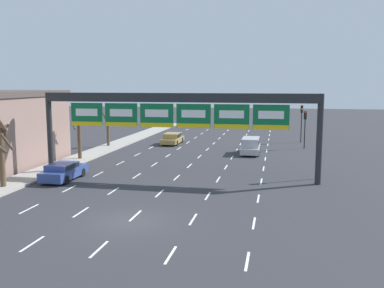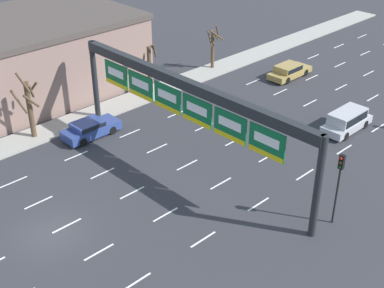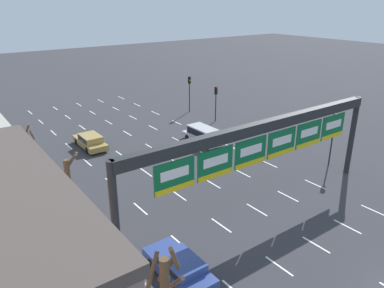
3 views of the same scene
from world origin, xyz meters
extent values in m
plane|color=#333338|center=(0.00, 0.00, 0.00)|extent=(220.00, 220.00, 0.00)
cube|color=white|center=(-6.60, 1.00, 0.01)|extent=(0.12, 2.00, 0.01)
cube|color=white|center=(-6.60, 6.00, 0.01)|extent=(0.12, 2.00, 0.01)
cube|color=white|center=(-6.60, 11.00, 0.01)|extent=(0.12, 2.00, 0.01)
cube|color=white|center=(-6.60, 16.00, 0.01)|extent=(0.12, 2.00, 0.01)
cube|color=white|center=(-6.60, 21.00, 0.01)|extent=(0.12, 2.00, 0.01)
cube|color=white|center=(-6.60, 26.00, 0.01)|extent=(0.12, 2.00, 0.01)
cube|color=white|center=(-6.60, 31.00, 0.01)|extent=(0.12, 2.00, 0.01)
cube|color=white|center=(-6.60, 36.00, 0.01)|extent=(0.12, 2.00, 0.01)
cube|color=white|center=(-6.60, 41.00, 0.01)|extent=(0.12, 2.00, 0.01)
cube|color=white|center=(-6.60, 46.00, 0.01)|extent=(0.12, 2.00, 0.01)
cube|color=white|center=(-3.30, 1.00, 0.01)|extent=(0.12, 2.00, 0.01)
cube|color=white|center=(-3.30, 6.00, 0.01)|extent=(0.12, 2.00, 0.01)
cube|color=white|center=(-3.30, 11.00, 0.01)|extent=(0.12, 2.00, 0.01)
cube|color=white|center=(-3.30, 16.00, 0.01)|extent=(0.12, 2.00, 0.01)
cube|color=white|center=(-3.30, 21.00, 0.01)|extent=(0.12, 2.00, 0.01)
cube|color=white|center=(-3.30, 26.00, 0.01)|extent=(0.12, 2.00, 0.01)
cube|color=white|center=(-3.30, 31.00, 0.01)|extent=(0.12, 2.00, 0.01)
cube|color=white|center=(-3.30, 36.00, 0.01)|extent=(0.12, 2.00, 0.01)
cube|color=white|center=(-3.30, 41.00, 0.01)|extent=(0.12, 2.00, 0.01)
cube|color=white|center=(0.00, 1.00, 0.01)|extent=(0.12, 2.00, 0.01)
cube|color=white|center=(0.00, 6.00, 0.01)|extent=(0.12, 2.00, 0.01)
cube|color=white|center=(0.00, 11.00, 0.01)|extent=(0.12, 2.00, 0.01)
cube|color=white|center=(0.00, 16.00, 0.01)|extent=(0.12, 2.00, 0.01)
cube|color=white|center=(0.00, 21.00, 0.01)|extent=(0.12, 2.00, 0.01)
cube|color=white|center=(0.00, 26.00, 0.01)|extent=(0.12, 2.00, 0.01)
cube|color=white|center=(0.00, 31.00, 0.01)|extent=(0.12, 2.00, 0.01)
cube|color=white|center=(0.00, 36.00, 0.01)|extent=(0.12, 2.00, 0.01)
cube|color=white|center=(3.30, 1.00, 0.01)|extent=(0.12, 2.00, 0.01)
cube|color=white|center=(3.30, 6.00, 0.01)|extent=(0.12, 2.00, 0.01)
cube|color=white|center=(3.30, 11.00, 0.01)|extent=(0.12, 2.00, 0.01)
cube|color=white|center=(3.30, 16.00, 0.01)|extent=(0.12, 2.00, 0.01)
cube|color=white|center=(3.30, 21.00, 0.01)|extent=(0.12, 2.00, 0.01)
cube|color=white|center=(3.30, 26.00, 0.01)|extent=(0.12, 2.00, 0.01)
cube|color=white|center=(3.30, 31.00, 0.01)|extent=(0.12, 2.00, 0.01)
cube|color=white|center=(6.60, 1.00, 0.01)|extent=(0.12, 2.00, 0.01)
cube|color=white|center=(6.60, 6.00, 0.01)|extent=(0.12, 2.00, 0.01)
cube|color=white|center=(6.60, 11.00, 0.01)|extent=(0.12, 2.00, 0.01)
cube|color=white|center=(6.60, 16.00, 0.01)|extent=(0.12, 2.00, 0.01)
cube|color=white|center=(6.60, 21.00, 0.01)|extent=(0.12, 2.00, 0.01)
cube|color=white|center=(6.60, 26.00, 0.01)|extent=(0.12, 2.00, 0.01)
cylinder|color=#232628|center=(-10.70, 10.89, 3.32)|extent=(0.45, 0.45, 6.64)
cylinder|color=#232628|center=(10.70, 10.89, 3.32)|extent=(0.45, 0.45, 6.64)
cube|color=#232628|center=(0.00, 10.89, 6.29)|extent=(21.40, 0.60, 0.70)
cube|color=#0C6033|center=(-7.21, 10.55, 4.93)|extent=(2.63, 0.08, 1.81)
cube|color=white|center=(-7.21, 10.50, 5.09)|extent=(1.84, 0.02, 0.58)
cube|color=yellow|center=(-7.21, 10.50, 4.19)|extent=(2.58, 0.02, 0.33)
cube|color=#0C6033|center=(-4.32, 10.55, 4.93)|extent=(2.63, 0.08, 1.81)
cube|color=white|center=(-4.32, 10.50, 5.09)|extent=(1.84, 0.02, 0.58)
cube|color=yellow|center=(-4.32, 10.50, 4.19)|extent=(2.58, 0.02, 0.33)
cube|color=#0C6033|center=(-1.44, 10.55, 4.93)|extent=(2.63, 0.08, 1.81)
cube|color=white|center=(-1.44, 10.50, 5.09)|extent=(1.84, 0.02, 0.58)
cube|color=yellow|center=(-1.44, 10.50, 4.19)|extent=(2.58, 0.02, 0.33)
cube|color=#0C6033|center=(1.44, 10.55, 4.93)|extent=(2.63, 0.08, 1.81)
cube|color=white|center=(1.44, 10.50, 5.09)|extent=(1.84, 0.02, 0.58)
cube|color=yellow|center=(1.44, 10.50, 4.19)|extent=(2.58, 0.02, 0.33)
cube|color=#0C6033|center=(4.32, 10.55, 4.93)|extent=(2.63, 0.08, 1.81)
cube|color=white|center=(4.32, 10.50, 5.09)|extent=(1.84, 0.02, 0.58)
cube|color=yellow|center=(4.32, 10.50, 4.19)|extent=(2.58, 0.02, 0.33)
cube|color=#0C6033|center=(7.21, 10.55, 4.93)|extent=(2.63, 0.08, 1.81)
cube|color=white|center=(7.21, 10.50, 5.09)|extent=(1.84, 0.02, 0.58)
cube|color=yellow|center=(7.21, 10.50, 4.19)|extent=(2.58, 0.02, 0.33)
cube|color=gray|center=(-19.53, 11.14, 3.10)|extent=(12.86, 15.74, 6.21)
cube|color=#4C423D|center=(-19.53, 11.14, 6.46)|extent=(13.12, 16.05, 0.50)
cube|color=#B7B7BC|center=(4.97, 23.80, 0.51)|extent=(1.86, 4.79, 0.61)
cube|color=#B7B7BC|center=(4.97, 23.75, 1.26)|extent=(1.71, 3.35, 0.89)
cube|color=black|center=(4.97, 23.75, 1.26)|extent=(1.75, 3.08, 0.64)
cylinder|color=black|center=(4.13, 25.24, 0.33)|extent=(0.22, 0.66, 0.66)
cylinder|color=black|center=(5.81, 25.24, 0.33)|extent=(0.22, 0.66, 0.66)
cylinder|color=black|center=(4.13, 22.36, 0.33)|extent=(0.22, 0.66, 0.66)
cylinder|color=black|center=(5.81, 22.36, 0.33)|extent=(0.22, 0.66, 0.66)
cube|color=navy|center=(-8.33, 8.59, 0.55)|extent=(1.87, 4.59, 0.70)
cube|color=navy|center=(-8.33, 8.32, 1.12)|extent=(1.72, 2.39, 0.44)
cube|color=black|center=(-8.33, 8.32, 1.12)|extent=(1.76, 2.20, 0.32)
cylinder|color=black|center=(-9.18, 9.97, 0.33)|extent=(0.22, 0.66, 0.66)
cylinder|color=black|center=(-7.49, 9.97, 0.33)|extent=(0.22, 0.66, 0.66)
cylinder|color=black|center=(-9.18, 7.22, 0.33)|extent=(0.22, 0.66, 0.66)
cylinder|color=black|center=(-7.49, 7.22, 0.33)|extent=(0.22, 0.66, 0.66)
cube|color=#A88947|center=(-4.91, 29.49, 0.48)|extent=(1.87, 4.88, 0.56)
cube|color=#A88947|center=(-4.91, 29.20, 1.06)|extent=(1.72, 2.54, 0.61)
cube|color=black|center=(-4.91, 29.20, 1.06)|extent=(1.76, 2.33, 0.44)
cylinder|color=black|center=(-5.76, 30.95, 0.33)|extent=(0.22, 0.66, 0.66)
cylinder|color=black|center=(-4.06, 30.95, 0.33)|extent=(0.22, 0.66, 0.66)
cylinder|color=black|center=(-5.76, 28.03, 0.33)|extent=(0.22, 0.66, 0.66)
cylinder|color=black|center=(-4.06, 28.03, 0.33)|extent=(0.22, 0.66, 0.66)
cylinder|color=black|center=(10.90, 12.77, 1.92)|extent=(0.12, 0.12, 3.84)
cube|color=black|center=(10.90, 12.77, 4.29)|extent=(0.30, 0.24, 0.90)
sphere|color=red|center=(10.90, 12.64, 4.59)|extent=(0.20, 0.20, 0.20)
sphere|color=#412F0C|center=(10.90, 12.64, 4.29)|extent=(0.20, 0.20, 0.20)
sphere|color=#0E3515|center=(10.90, 12.64, 3.99)|extent=(0.20, 0.20, 0.20)
cylinder|color=brown|center=(-11.23, 5.23, 2.42)|extent=(0.40, 0.40, 4.55)
cylinder|color=brown|center=(-11.00, 5.45, 3.93)|extent=(0.69, 0.70, 1.22)
cylinder|color=brown|center=(-11.12, 4.41, 3.37)|extent=(1.77, 0.41, 1.47)
cylinder|color=brown|center=(-10.71, 5.19, 3.32)|extent=(0.27, 1.19, 1.30)
cylinder|color=brown|center=(-11.54, 5.71, 3.79)|extent=(1.19, 0.85, 1.51)
cylinder|color=brown|center=(-10.96, 4.89, 4.80)|extent=(0.90, 0.78, 1.60)
cylinder|color=brown|center=(-11.08, 16.93, 2.39)|extent=(0.37, 0.37, 4.48)
cylinder|color=brown|center=(-10.69, 17.24, 4.27)|extent=(0.84, 0.99, 1.51)
cylinder|color=brown|center=(-11.46, 16.62, 3.43)|extent=(0.81, 0.95, 0.85)
cylinder|color=brown|center=(-10.67, 17.13, 4.44)|extent=(0.60, 0.99, 1.06)
cylinder|color=brown|center=(-11.74, 25.69, 2.08)|extent=(0.33, 0.33, 3.86)
cylinder|color=brown|center=(-11.03, 25.43, 3.76)|extent=(0.69, 1.56, 1.28)
cylinder|color=brown|center=(-11.35, 25.90, 3.93)|extent=(0.60, 0.98, 1.52)
cylinder|color=brown|center=(-11.80, 25.33, 3.18)|extent=(0.88, 0.29, 1.51)
cylinder|color=brown|center=(-11.35, 25.67, 3.54)|extent=(0.19, 0.91, 1.13)
camera|label=1|loc=(7.68, -21.08, 7.35)|focal=40.00mm
camera|label=2|loc=(23.59, -11.31, 20.10)|focal=50.00mm
camera|label=3|loc=(-17.27, -4.87, 13.97)|focal=35.00mm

